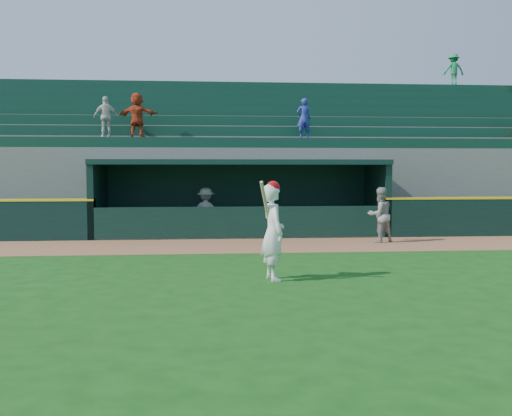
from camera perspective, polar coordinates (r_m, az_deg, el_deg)
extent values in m
plane|color=#144711|center=(11.32, 0.69, -7.15)|extent=(120.00, 120.00, 0.00)
cube|color=#905B39|center=(16.13, -0.99, -3.78)|extent=(40.00, 3.00, 0.01)
imported|color=gray|center=(17.18, 12.29, -0.68)|extent=(0.94, 0.82, 1.63)
imported|color=#A4A49F|center=(18.63, -5.03, -0.36)|extent=(1.09, 0.75, 1.55)
cube|color=slate|center=(18.91, -1.57, -2.59)|extent=(9.00, 2.60, 0.04)
cube|color=black|center=(19.11, -15.48, 0.74)|extent=(0.20, 2.60, 2.30)
cube|color=black|center=(19.62, 11.97, 0.88)|extent=(0.20, 2.60, 2.30)
cube|color=black|center=(20.11, -1.79, 1.04)|extent=(9.40, 0.20, 2.30)
cube|color=black|center=(18.78, -1.58, 4.58)|extent=(9.40, 2.80, 0.16)
cube|color=black|center=(17.64, -1.34, -1.49)|extent=(9.00, 0.16, 1.00)
cube|color=brown|center=(19.68, -1.70, -1.65)|extent=(8.40, 0.45, 0.10)
cube|color=slate|center=(20.62, -1.87, 1.96)|extent=(34.00, 0.85, 2.91)
cube|color=#0F3828|center=(20.50, -1.86, 6.52)|extent=(34.00, 0.60, 0.36)
cube|color=slate|center=(21.46, -1.99, 2.64)|extent=(34.00, 0.85, 3.36)
cube|color=#0F3828|center=(21.38, -1.98, 7.62)|extent=(34.00, 0.60, 0.36)
cube|color=slate|center=(22.30, -2.10, 3.27)|extent=(34.00, 0.85, 3.81)
cube|color=#0F3828|center=(22.25, -2.10, 8.64)|extent=(34.00, 0.60, 0.36)
cube|color=slate|center=(23.15, -2.20, 3.85)|extent=(34.00, 0.85, 4.26)
cube|color=#0F3828|center=(23.14, -2.20, 9.58)|extent=(34.00, 0.60, 0.36)
cube|color=slate|center=(24.00, -2.30, 4.40)|extent=(34.00, 0.85, 4.71)
cube|color=#0F3828|center=(24.03, -2.30, 10.45)|extent=(34.00, 0.60, 0.36)
cube|color=slate|center=(24.85, -2.39, 4.90)|extent=(34.00, 0.85, 5.16)
cube|color=#0F3828|center=(24.93, -2.39, 11.26)|extent=(34.00, 0.60, 0.36)
cube|color=slate|center=(25.71, -2.47, 5.37)|extent=(34.00, 0.85, 5.61)
cube|color=#0F3828|center=(25.83, -2.48, 12.01)|extent=(34.00, 0.60, 0.36)
cube|color=slate|center=(26.28, -2.52, 5.34)|extent=(34.50, 0.30, 5.61)
imported|color=silver|center=(20.85, -14.76, 8.82)|extent=(0.90, 0.54, 1.43)
imported|color=#B5381B|center=(20.71, -11.79, 9.08)|extent=(1.52, 0.81, 1.56)
imported|color=#293296|center=(20.85, 4.81, 8.93)|extent=(0.54, 0.38, 1.43)
imported|color=#1C7E47|center=(28.30, 19.16, 12.93)|extent=(0.96, 0.60, 1.44)
imported|color=white|center=(11.14, 1.70, -2.44)|extent=(0.59, 0.77, 1.88)
sphere|color=#B80A0A|center=(11.07, 1.71, 2.03)|extent=(0.27, 0.27, 0.27)
cylinder|color=tan|center=(10.85, 0.90, 0.78)|extent=(0.26, 0.49, 0.76)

